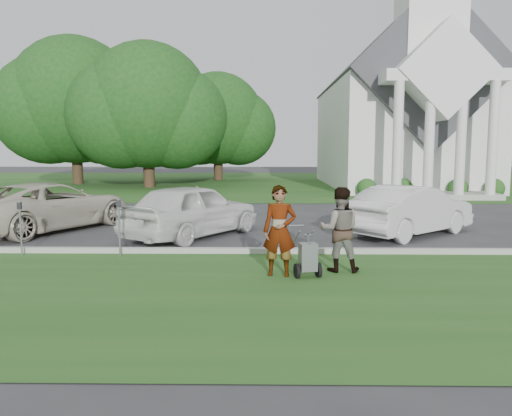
{
  "coord_description": "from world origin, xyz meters",
  "views": [
    {
      "loc": [
        -0.23,
        -11.83,
        2.66
      ],
      "look_at": [
        -0.4,
        0.0,
        1.23
      ],
      "focal_mm": 35.0,
      "sensor_mm": 36.0,
      "label": 1
    }
  ],
  "objects_px": {
    "person_right": "(339,230)",
    "car_d": "(411,210)",
    "parking_meter_near": "(119,220)",
    "striping_cart": "(308,258)",
    "parking_meter_far": "(20,222)",
    "car_b": "(193,210)",
    "tree_left": "(147,111)",
    "tree_far": "(75,106)",
    "church": "(398,100)",
    "car_a": "(50,206)",
    "tree_back": "(218,123)",
    "person_left": "(280,231)"
  },
  "relations": [
    {
      "from": "church",
      "to": "car_a",
      "type": "bearing_deg",
      "value": -130.67
    },
    {
      "from": "striping_cart",
      "to": "car_d",
      "type": "bearing_deg",
      "value": 42.74
    },
    {
      "from": "church",
      "to": "car_d",
      "type": "bearing_deg",
      "value": -103.41
    },
    {
      "from": "church",
      "to": "person_left",
      "type": "relative_size",
      "value": 12.76
    },
    {
      "from": "tree_far",
      "to": "car_d",
      "type": "bearing_deg",
      "value": -49.77
    },
    {
      "from": "striping_cart",
      "to": "person_left",
      "type": "xyz_separation_m",
      "value": [
        -0.58,
        0.14,
        0.52
      ]
    },
    {
      "from": "person_right",
      "to": "car_d",
      "type": "relative_size",
      "value": 0.39
    },
    {
      "from": "tree_back",
      "to": "car_d",
      "type": "xyz_separation_m",
      "value": [
        8.3,
        -26.63,
        -3.96
      ]
    },
    {
      "from": "tree_back",
      "to": "car_a",
      "type": "xyz_separation_m",
      "value": [
        -3.19,
        -25.73,
        -3.94
      ]
    },
    {
      "from": "car_b",
      "to": "tree_left",
      "type": "bearing_deg",
      "value": -40.63
    },
    {
      "from": "striping_cart",
      "to": "car_a",
      "type": "height_order",
      "value": "car_a"
    },
    {
      "from": "church",
      "to": "parking_meter_far",
      "type": "distance_m",
      "value": 27.94
    },
    {
      "from": "parking_meter_far",
      "to": "parking_meter_near",
      "type": "bearing_deg",
      "value": -2.31
    },
    {
      "from": "tree_left",
      "to": "car_b",
      "type": "height_order",
      "value": "tree_left"
    },
    {
      "from": "car_a",
      "to": "parking_meter_near",
      "type": "bearing_deg",
      "value": 156.79
    },
    {
      "from": "parking_meter_near",
      "to": "church",
      "type": "bearing_deg",
      "value": 60.98
    },
    {
      "from": "parking_meter_far",
      "to": "striping_cart",
      "type": "bearing_deg",
      "value": -16.35
    },
    {
      "from": "person_left",
      "to": "parking_meter_near",
      "type": "height_order",
      "value": "person_left"
    },
    {
      "from": "parking_meter_near",
      "to": "car_a",
      "type": "xyz_separation_m",
      "value": [
        -3.46,
        4.11,
        -0.12
      ]
    },
    {
      "from": "tree_far",
      "to": "striping_cart",
      "type": "xyz_separation_m",
      "value": [
        14.7,
        -26.77,
        -5.27
      ]
    },
    {
      "from": "tree_left",
      "to": "striping_cart",
      "type": "xyz_separation_m",
      "value": [
        8.7,
        -23.77,
        -4.69
      ]
    },
    {
      "from": "tree_back",
      "to": "car_d",
      "type": "bearing_deg",
      "value": -72.69
    },
    {
      "from": "tree_left",
      "to": "tree_back",
      "type": "xyz_separation_m",
      "value": [
        4.0,
        8.0,
        -0.38
      ]
    },
    {
      "from": "car_a",
      "to": "car_d",
      "type": "xyz_separation_m",
      "value": [
        11.49,
        -0.9,
        -0.02
      ]
    },
    {
      "from": "car_d",
      "to": "car_a",
      "type": "bearing_deg",
      "value": 45.25
    },
    {
      "from": "parking_meter_far",
      "to": "tree_left",
      "type": "bearing_deg",
      "value": 94.71
    },
    {
      "from": "tree_far",
      "to": "parking_meter_near",
      "type": "xyz_separation_m",
      "value": [
        10.27,
        -24.84,
        -4.79
      ]
    },
    {
      "from": "tree_back",
      "to": "person_left",
      "type": "bearing_deg",
      "value": -82.57
    },
    {
      "from": "car_b",
      "to": "car_d",
      "type": "xyz_separation_m",
      "value": [
        6.64,
        0.38,
        -0.05
      ]
    },
    {
      "from": "parking_meter_near",
      "to": "car_d",
      "type": "height_order",
      "value": "car_d"
    },
    {
      "from": "parking_meter_near",
      "to": "parking_meter_far",
      "type": "relative_size",
      "value": 1.06
    },
    {
      "from": "parking_meter_near",
      "to": "car_b",
      "type": "distance_m",
      "value": 3.15
    },
    {
      "from": "tree_back",
      "to": "tree_left",
      "type": "bearing_deg",
      "value": -116.57
    },
    {
      "from": "tree_left",
      "to": "striping_cart",
      "type": "distance_m",
      "value": 25.75
    },
    {
      "from": "church",
      "to": "person_left",
      "type": "xyz_separation_m",
      "value": [
        -8.89,
        -24.76,
        -4.99
      ]
    },
    {
      "from": "car_d",
      "to": "tree_left",
      "type": "bearing_deg",
      "value": -6.83
    },
    {
      "from": "striping_cart",
      "to": "person_right",
      "type": "xyz_separation_m",
      "value": [
        0.72,
        0.54,
        0.49
      ]
    },
    {
      "from": "parking_meter_near",
      "to": "tree_back",
      "type": "bearing_deg",
      "value": 90.52
    },
    {
      "from": "tree_far",
      "to": "person_left",
      "type": "xyz_separation_m",
      "value": [
        14.13,
        -26.64,
        -4.75
      ]
    },
    {
      "from": "tree_back",
      "to": "car_b",
      "type": "height_order",
      "value": "tree_back"
    },
    {
      "from": "person_right",
      "to": "car_d",
      "type": "xyz_separation_m",
      "value": [
        2.88,
        4.6,
        -0.14
      ]
    },
    {
      "from": "person_left",
      "to": "parking_meter_near",
      "type": "distance_m",
      "value": 4.25
    },
    {
      "from": "church",
      "to": "person_left",
      "type": "bearing_deg",
      "value": -109.74
    },
    {
      "from": "tree_back",
      "to": "car_b",
      "type": "distance_m",
      "value": 27.35
    },
    {
      "from": "parking_meter_far",
      "to": "person_left",
      "type": "bearing_deg",
      "value": -16.62
    },
    {
      "from": "tree_far",
      "to": "tree_left",
      "type": "bearing_deg",
      "value": -26.56
    },
    {
      "from": "person_right",
      "to": "parking_meter_far",
      "type": "distance_m",
      "value": 7.78
    },
    {
      "from": "parking_meter_near",
      "to": "car_a",
      "type": "height_order",
      "value": "car_a"
    },
    {
      "from": "striping_cart",
      "to": "car_a",
      "type": "xyz_separation_m",
      "value": [
        -7.89,
        6.04,
        0.36
      ]
    },
    {
      "from": "church",
      "to": "tree_left",
      "type": "bearing_deg",
      "value": -176.21
    }
  ]
}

